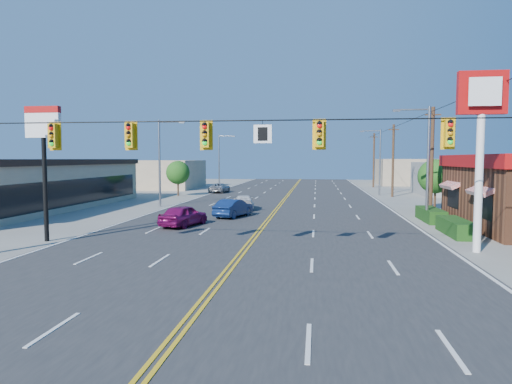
# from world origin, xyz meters

# --- Properties ---
(ground) EXTENTS (160.00, 160.00, 0.00)m
(ground) POSITION_xyz_m (0.00, 0.00, 0.00)
(ground) COLOR gray
(ground) RESTS_ON ground
(road) EXTENTS (20.00, 120.00, 0.06)m
(road) POSITION_xyz_m (0.00, 20.00, 0.03)
(road) COLOR #2D2D30
(road) RESTS_ON ground
(signal_span) EXTENTS (24.32, 0.34, 9.00)m
(signal_span) POSITION_xyz_m (-0.12, 0.00, 4.89)
(signal_span) COLOR #47301E
(signal_span) RESTS_ON ground
(kfc_pylon) EXTENTS (2.20, 0.36, 8.50)m
(kfc_pylon) POSITION_xyz_m (11.00, 4.00, 6.04)
(kfc_pylon) COLOR white
(kfc_pylon) RESTS_ON ground
(strip_mall) EXTENTS (10.40, 26.40, 4.40)m
(strip_mall) POSITION_xyz_m (-22.00, 18.00, 2.25)
(strip_mall) COLOR tan
(strip_mall) RESTS_ON ground
(pizza_hut_sign) EXTENTS (1.90, 0.30, 6.85)m
(pizza_hut_sign) POSITION_xyz_m (-11.00, 4.00, 5.18)
(pizza_hut_sign) COLOR black
(pizza_hut_sign) RESTS_ON ground
(streetlight_se) EXTENTS (2.55, 0.25, 8.00)m
(streetlight_se) POSITION_xyz_m (10.79, 14.00, 4.51)
(streetlight_se) COLOR gray
(streetlight_se) RESTS_ON ground
(streetlight_ne) EXTENTS (2.55, 0.25, 8.00)m
(streetlight_ne) POSITION_xyz_m (10.79, 38.00, 4.51)
(streetlight_ne) COLOR gray
(streetlight_ne) RESTS_ON ground
(streetlight_sw) EXTENTS (2.55, 0.25, 8.00)m
(streetlight_sw) POSITION_xyz_m (-10.79, 22.00, 4.51)
(streetlight_sw) COLOR gray
(streetlight_sw) RESTS_ON ground
(streetlight_nw) EXTENTS (2.55, 0.25, 8.00)m
(streetlight_nw) POSITION_xyz_m (-10.79, 48.00, 4.51)
(streetlight_nw) COLOR gray
(streetlight_nw) RESTS_ON ground
(utility_pole_near) EXTENTS (0.28, 0.28, 8.40)m
(utility_pole_near) POSITION_xyz_m (12.20, 18.00, 4.20)
(utility_pole_near) COLOR #47301E
(utility_pole_near) RESTS_ON ground
(utility_pole_mid) EXTENTS (0.28, 0.28, 8.40)m
(utility_pole_mid) POSITION_xyz_m (12.20, 36.00, 4.20)
(utility_pole_mid) COLOR #47301E
(utility_pole_mid) RESTS_ON ground
(utility_pole_far) EXTENTS (0.28, 0.28, 8.40)m
(utility_pole_far) POSITION_xyz_m (12.20, 54.00, 4.20)
(utility_pole_far) COLOR #47301E
(utility_pole_far) RESTS_ON ground
(tree_kfc_rear) EXTENTS (2.94, 2.94, 4.41)m
(tree_kfc_rear) POSITION_xyz_m (13.50, 22.00, 2.93)
(tree_kfc_rear) COLOR #47301E
(tree_kfc_rear) RESTS_ON ground
(tree_west) EXTENTS (2.80, 2.80, 4.20)m
(tree_west) POSITION_xyz_m (-13.00, 34.00, 2.79)
(tree_west) COLOR #47301E
(tree_west) RESTS_ON ground
(bld_east_mid) EXTENTS (12.00, 10.00, 4.00)m
(bld_east_mid) POSITION_xyz_m (22.00, 40.00, 2.00)
(bld_east_mid) COLOR gray
(bld_east_mid) RESTS_ON ground
(bld_west_far) EXTENTS (11.00, 12.00, 4.20)m
(bld_west_far) POSITION_xyz_m (-20.00, 48.00, 2.10)
(bld_west_far) COLOR tan
(bld_west_far) RESTS_ON ground
(bld_east_far) EXTENTS (10.00, 10.00, 4.40)m
(bld_east_far) POSITION_xyz_m (19.00, 62.00, 2.20)
(bld_east_far) COLOR tan
(bld_east_far) RESTS_ON ground
(car_magenta) EXTENTS (2.62, 4.39, 1.40)m
(car_magenta) POSITION_xyz_m (-5.16, 9.95, 0.70)
(car_magenta) COLOR #770D4E
(car_magenta) RESTS_ON ground
(car_blue) EXTENTS (2.53, 4.34, 1.35)m
(car_blue) POSITION_xyz_m (-2.79, 14.99, 0.68)
(car_blue) COLOR #0D204E
(car_blue) RESTS_ON ground
(car_white) EXTENTS (2.44, 4.47, 1.23)m
(car_white) POSITION_xyz_m (-2.86, 20.22, 0.61)
(car_white) COLOR silver
(car_white) RESTS_ON ground
(car_silver) EXTENTS (2.27, 4.48, 1.21)m
(car_silver) POSITION_xyz_m (-9.08, 39.24, 0.61)
(car_silver) COLOR #A3A3A8
(car_silver) RESTS_ON ground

